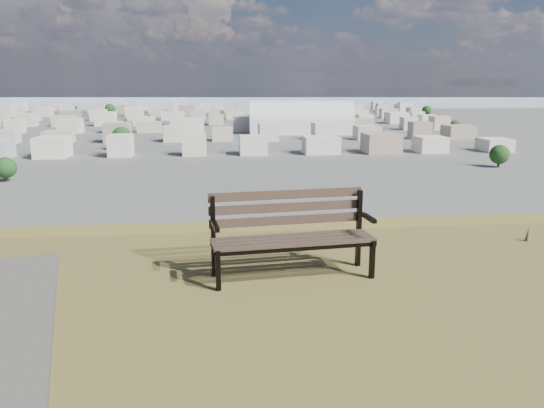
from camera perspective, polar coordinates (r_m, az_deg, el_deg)
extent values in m
cube|color=#433026|center=(5.09, 2.73, -4.39)|extent=(1.60, 0.25, 0.03)
cube|color=#433026|center=(5.19, 2.43, -4.05)|extent=(1.60, 0.25, 0.03)
cube|color=#433026|center=(5.29, 2.14, -3.72)|extent=(1.60, 0.25, 0.03)
cube|color=#433026|center=(5.39, 1.86, -3.40)|extent=(1.60, 0.25, 0.03)
cube|color=#433026|center=(5.42, 1.69, -1.75)|extent=(1.60, 0.20, 0.09)
cube|color=#433026|center=(5.41, 1.64, -0.36)|extent=(1.60, 0.20, 0.09)
cube|color=#433026|center=(5.40, 1.59, 1.02)|extent=(1.60, 0.20, 0.09)
cube|color=black|center=(5.00, -5.82, -7.12)|extent=(0.05, 0.06, 0.39)
cube|color=black|center=(5.30, -6.34, -3.55)|extent=(0.05, 0.06, 0.82)
cube|color=black|center=(5.12, -6.09, -4.67)|extent=(0.09, 0.45, 0.04)
cube|color=black|center=(5.01, -6.10, -2.39)|extent=(0.08, 0.32, 0.04)
cube|color=black|center=(5.38, 10.72, -5.86)|extent=(0.05, 0.06, 0.39)
cube|color=black|center=(5.65, 9.32, -2.60)|extent=(0.05, 0.06, 0.82)
cube|color=black|center=(5.48, 10.08, -3.60)|extent=(0.09, 0.45, 0.04)
cube|color=black|center=(5.38, 10.35, -1.46)|extent=(0.08, 0.32, 0.04)
cube|color=black|center=(5.09, 2.75, -4.85)|extent=(1.60, 0.21, 0.04)
cube|color=black|center=(5.41, 1.83, -3.78)|extent=(1.60, 0.21, 0.04)
cone|color=brown|center=(7.24, 25.85, -2.92)|extent=(0.08, 0.08, 0.18)
cube|color=silver|center=(292.78, 3.09, 8.21)|extent=(56.64, 27.45, 6.11)
cylinder|color=white|center=(292.54, 3.10, 8.81)|extent=(56.64, 27.45, 23.22)
cube|color=beige|center=(212.30, -22.07, 5.64)|extent=(11.00, 11.00, 7.00)
cube|color=#BEAEA3|center=(206.96, -15.64, 5.94)|extent=(11.00, 11.00, 7.00)
cube|color=#C6B19D|center=(204.32, -8.96, 6.17)|extent=(11.00, 11.00, 7.00)
cube|color=#B1B1B6|center=(204.49, -2.19, 6.32)|extent=(11.00, 11.00, 7.00)
cube|color=beige|center=(207.45, 4.48, 6.39)|extent=(11.00, 11.00, 7.00)
cube|color=gray|center=(213.08, 10.88, 6.37)|extent=(11.00, 11.00, 7.00)
cube|color=silver|center=(221.19, 16.88, 6.28)|extent=(11.00, 11.00, 7.00)
cube|color=beige|center=(231.52, 22.40, 6.14)|extent=(11.00, 11.00, 7.00)
cube|color=#BEAEA3|center=(270.85, -26.58, 6.60)|extent=(11.00, 11.00, 7.00)
cube|color=#C6B19D|center=(263.42, -21.66, 6.91)|extent=(11.00, 11.00, 7.00)
cube|color=#B1B1B6|center=(258.03, -16.48, 7.18)|extent=(11.00, 11.00, 7.00)
cube|color=beige|center=(254.79, -11.13, 7.39)|extent=(11.00, 11.00, 7.00)
cube|color=gray|center=(253.79, -5.68, 7.55)|extent=(11.00, 11.00, 7.00)
cube|color=silver|center=(255.05, -0.23, 7.64)|extent=(11.00, 11.00, 7.00)
cube|color=beige|center=(258.54, 5.12, 7.66)|extent=(11.00, 11.00, 7.00)
cube|color=beige|center=(264.18, 10.28, 7.62)|extent=(11.00, 11.00, 7.00)
cube|color=#BEAEA3|center=(271.83, 15.18, 7.52)|extent=(11.00, 11.00, 7.00)
cube|color=#C6B19D|center=(281.32, 19.79, 7.38)|extent=(11.00, 11.00, 7.00)
cube|color=beige|center=(321.78, -25.53, 7.49)|extent=(11.00, 11.00, 7.00)
cube|color=gray|center=(314.64, -21.38, 7.76)|extent=(11.00, 11.00, 7.00)
cube|color=silver|center=(309.21, -17.05, 8.01)|extent=(11.00, 11.00, 7.00)
cube|color=beige|center=(305.57, -12.58, 8.21)|extent=(11.00, 11.00, 7.00)
cube|color=beige|center=(303.79, -8.04, 8.36)|extent=(11.00, 11.00, 7.00)
cube|color=#BEAEA3|center=(303.90, -3.46, 8.46)|extent=(11.00, 11.00, 7.00)
cube|color=#C6B19D|center=(305.90, 1.08, 8.51)|extent=(11.00, 11.00, 7.00)
cube|color=#B1B1B6|center=(309.75, 5.54, 8.51)|extent=(11.00, 11.00, 7.00)
cube|color=beige|center=(315.38, 9.87, 8.46)|extent=(11.00, 11.00, 7.00)
cube|color=gray|center=(322.71, 14.02, 8.37)|extent=(11.00, 11.00, 7.00)
cube|color=silver|center=(331.61, 17.96, 8.24)|extent=(11.00, 11.00, 7.00)
cube|color=beige|center=(372.85, -24.77, 8.14)|extent=(11.00, 11.00, 7.00)
cube|color=#BEAEA3|center=(365.92, -21.18, 8.38)|extent=(11.00, 11.00, 7.00)
cube|color=#C6B19D|center=(360.46, -17.45, 8.60)|extent=(11.00, 11.00, 7.00)
cube|color=#B1B1B6|center=(356.54, -13.63, 8.78)|extent=(11.00, 11.00, 7.00)
cube|color=beige|center=(354.20, -9.73, 8.93)|extent=(11.00, 11.00, 7.00)
cube|color=gray|center=(353.48, -5.80, 9.04)|extent=(11.00, 11.00, 7.00)
cube|color=silver|center=(354.39, -1.87, 9.11)|extent=(11.00, 11.00, 7.00)
cube|color=beige|center=(356.91, 2.02, 9.14)|extent=(11.00, 11.00, 7.00)
cube|color=beige|center=(361.02, 5.85, 9.12)|extent=(11.00, 11.00, 7.00)
cube|color=#BEAEA3|center=(366.65, 9.57, 9.07)|extent=(11.00, 11.00, 7.00)
cube|color=#C6B19D|center=(373.74, 13.16, 8.98)|extent=(11.00, 11.00, 7.00)
cube|color=#B1B1B6|center=(382.21, 16.61, 8.87)|extent=(11.00, 11.00, 7.00)
cube|color=beige|center=(432.00, -27.24, 8.39)|extent=(11.00, 11.00, 7.00)
cube|color=gray|center=(424.00, -24.19, 8.63)|extent=(11.00, 11.00, 7.00)
cube|color=silver|center=(417.23, -21.02, 8.85)|extent=(11.00, 11.00, 7.00)
cube|color=beige|center=(411.75, -17.76, 9.04)|extent=(11.00, 11.00, 7.00)
cube|color=beige|center=(407.62, -14.41, 9.21)|extent=(11.00, 11.00, 7.00)
cube|color=#BEAEA3|center=(404.86, -11.01, 9.36)|extent=(11.00, 11.00, 7.00)
cube|color=#C6B19D|center=(403.52, -7.57, 9.47)|extent=(11.00, 11.00, 7.00)
cube|color=#B1B1B6|center=(403.60, -4.11, 9.55)|extent=(11.00, 11.00, 7.00)
cube|color=beige|center=(405.11, -0.67, 9.59)|extent=(11.00, 11.00, 7.00)
cube|color=gray|center=(408.03, 2.73, 9.60)|extent=(11.00, 11.00, 7.00)
cube|color=silver|center=(412.32, 6.08, 9.58)|extent=(11.00, 11.00, 7.00)
cube|color=beige|center=(417.95, 9.34, 9.53)|extent=(11.00, 11.00, 7.00)
cube|color=beige|center=(424.86, 12.51, 9.45)|extent=(11.00, 11.00, 7.00)
cube|color=#BEAEA3|center=(433.00, 15.57, 9.34)|extent=(11.00, 11.00, 7.00)
cube|color=#C6B19D|center=(482.96, -26.48, 8.80)|extent=(11.00, 11.00, 7.00)
cube|color=#B1B1B6|center=(475.21, -23.73, 9.01)|extent=(11.00, 11.00, 7.00)
cube|color=beige|center=(468.57, -20.90, 9.21)|extent=(11.00, 11.00, 7.00)
cube|color=gray|center=(463.07, -18.00, 9.39)|extent=(11.00, 11.00, 7.00)
cube|color=silver|center=(458.77, -15.03, 9.55)|extent=(11.00, 11.00, 7.00)
cube|color=beige|center=(455.70, -12.00, 9.68)|extent=(11.00, 11.00, 7.00)
cube|color=beige|center=(453.87, -8.95, 9.80)|extent=(11.00, 11.00, 7.00)
cube|color=#BEAEA3|center=(453.31, -5.87, 9.88)|extent=(11.00, 11.00, 7.00)
cube|color=#C6B19D|center=(454.02, -2.80, 9.93)|extent=(11.00, 11.00, 7.00)
cube|color=#B1B1B6|center=(455.99, 0.26, 9.96)|extent=(11.00, 11.00, 7.00)
cube|color=beige|center=(459.21, 3.29, 9.96)|extent=(11.00, 11.00, 7.00)
cube|color=gray|center=(463.65, 6.26, 9.94)|extent=(11.00, 11.00, 7.00)
cube|color=silver|center=(469.28, 9.17, 9.88)|extent=(11.00, 11.00, 7.00)
cube|color=beige|center=(476.05, 12.00, 9.81)|extent=(11.00, 11.00, 7.00)
cube|color=beige|center=(483.92, 14.75, 9.72)|extent=(11.00, 11.00, 7.00)
cube|color=#BEAEA3|center=(534.00, -25.85, 9.13)|extent=(11.00, 11.00, 7.00)
cube|color=#C6B19D|center=(526.46, -23.37, 9.32)|extent=(11.00, 11.00, 7.00)
cube|color=#B1B1B6|center=(519.92, -20.81, 9.50)|extent=(11.00, 11.00, 7.00)
cube|color=beige|center=(514.41, -18.19, 9.67)|extent=(11.00, 11.00, 7.00)
cube|color=gray|center=(509.98, -15.52, 9.81)|extent=(11.00, 11.00, 7.00)
cube|color=silver|center=(506.65, -12.80, 9.94)|extent=(11.00, 11.00, 7.00)
cube|color=beige|center=(504.43, -10.05, 10.05)|extent=(11.00, 11.00, 7.00)
cube|color=beige|center=(503.36, -7.28, 10.14)|extent=(11.00, 11.00, 7.00)
cube|color=#BEAEA3|center=(503.42, -4.51, 10.20)|extent=(11.00, 11.00, 7.00)
cube|color=#C6B19D|center=(504.63, -1.74, 10.24)|extent=(11.00, 11.00, 7.00)
cube|color=#B1B1B6|center=(506.98, 1.01, 10.26)|extent=(11.00, 11.00, 7.00)
cube|color=beige|center=(510.44, 3.73, 10.25)|extent=(11.00, 11.00, 7.00)
cube|color=gray|center=(515.00, 6.40, 10.22)|extent=(11.00, 11.00, 7.00)
cube|color=silver|center=(520.62, 9.03, 10.17)|extent=(11.00, 11.00, 7.00)
cube|color=beige|center=(527.28, 11.59, 10.10)|extent=(11.00, 11.00, 7.00)
cube|color=beige|center=(534.94, 14.08, 10.02)|extent=(11.00, 11.00, 7.00)
cube|color=#BEAEA3|center=(585.11, -25.34, 9.40)|extent=(11.00, 11.00, 7.00)
cube|color=#C6B19D|center=(577.74, -23.06, 9.57)|extent=(11.00, 11.00, 7.00)
cube|color=#B1B1B6|center=(571.28, -20.73, 9.74)|extent=(11.00, 11.00, 7.00)
cube|color=beige|center=(565.77, -18.35, 9.89)|extent=(11.00, 11.00, 7.00)
cube|color=gray|center=(561.23, -15.92, 10.03)|extent=(11.00, 11.00, 7.00)
cube|color=silver|center=(557.69, -13.45, 10.15)|extent=(11.00, 11.00, 7.00)
cube|color=beige|center=(555.16, -10.96, 10.26)|extent=(11.00, 11.00, 7.00)
cube|color=beige|center=(553.66, -8.44, 10.35)|extent=(11.00, 11.00, 7.00)
cube|color=#BEAEA3|center=(553.20, -5.92, 10.41)|extent=(11.00, 11.00, 7.00)
cube|color=#C6B19D|center=(553.78, -3.39, 10.46)|extent=(11.00, 11.00, 7.00)
cube|color=#B1B1B6|center=(555.40, -0.88, 10.49)|extent=(11.00, 11.00, 7.00)
cube|color=beige|center=(558.04, 1.62, 10.50)|extent=(11.00, 11.00, 7.00)
cube|color=gray|center=(561.70, 4.09, 10.48)|extent=(11.00, 11.00, 7.00)
cube|color=silver|center=(566.36, 6.52, 10.45)|extent=(11.00, 11.00, 7.00)
cube|color=beige|center=(571.98, 8.91, 10.41)|extent=(11.00, 11.00, 7.00)
cube|color=beige|center=(578.55, 11.25, 10.34)|extent=(11.00, 11.00, 7.00)
cube|color=#BEAEA3|center=(586.03, 13.53, 10.27)|extent=(11.00, 11.00, 7.00)
cylinder|color=#302418|center=(188.39, 23.18, 3.98)|extent=(0.80, 0.80, 2.10)
sphere|color=#133718|center=(187.99, 23.26, 4.92)|extent=(6.30, 6.30, 6.30)
cylinder|color=#302418|center=(227.46, -15.79, 5.97)|extent=(0.80, 0.80, 2.70)
sphere|color=#133718|center=(227.04, -15.85, 6.98)|extent=(8.10, 8.10, 8.10)
cylinder|color=#302418|center=(312.82, 19.06, 7.45)|extent=(0.80, 0.80, 1.95)
sphere|color=#133718|center=(312.59, 19.10, 7.98)|extent=(5.85, 5.85, 5.85)
cylinder|color=#302418|center=(408.17, 2.73, 9.27)|extent=(0.80, 0.80, 2.25)
sphere|color=#133718|center=(407.97, 2.74, 9.74)|extent=(6.75, 6.75, 6.75)
cylinder|color=#302418|center=(471.80, -17.01, 9.26)|extent=(0.80, 0.80, 2.85)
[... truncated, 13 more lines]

